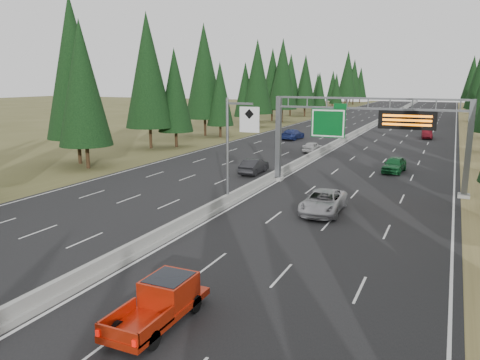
# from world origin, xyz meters

# --- Properties ---
(road) EXTENTS (32.00, 260.00, 0.08)m
(road) POSITION_xyz_m (0.00, 80.00, 0.04)
(road) COLOR black
(road) RESTS_ON ground
(shoulder_right) EXTENTS (3.60, 260.00, 0.06)m
(shoulder_right) POSITION_xyz_m (17.80, 80.00, 0.03)
(shoulder_right) COLOR olive
(shoulder_right) RESTS_ON ground
(shoulder_left) EXTENTS (3.60, 260.00, 0.06)m
(shoulder_left) POSITION_xyz_m (-17.80, 80.00, 0.03)
(shoulder_left) COLOR #4B4A23
(shoulder_left) RESTS_ON ground
(median_barrier) EXTENTS (0.70, 260.00, 0.85)m
(median_barrier) POSITION_xyz_m (0.00, 80.00, 0.41)
(median_barrier) COLOR gray
(median_barrier) RESTS_ON road
(sign_gantry) EXTENTS (16.75, 0.98, 7.80)m
(sign_gantry) POSITION_xyz_m (8.92, 34.88, 5.27)
(sign_gantry) COLOR slate
(sign_gantry) RESTS_ON road
(hov_sign_pole) EXTENTS (2.80, 0.50, 8.00)m
(hov_sign_pole) POSITION_xyz_m (0.58, 24.97, 4.72)
(hov_sign_pole) COLOR slate
(hov_sign_pole) RESTS_ON road
(tree_row_left) EXTENTS (11.85, 241.09, 18.89)m
(tree_row_left) POSITION_xyz_m (-21.94, 69.03, 9.40)
(tree_row_left) COLOR black
(tree_row_left) RESTS_ON ground
(silver_minivan) EXTENTS (2.75, 5.71, 1.57)m
(silver_minivan) POSITION_xyz_m (7.02, 26.09, 0.86)
(silver_minivan) COLOR #A6A6AA
(silver_minivan) RESTS_ON road
(red_pickup) EXTENTS (1.80, 5.04, 1.64)m
(red_pickup) POSITION_xyz_m (5.22, 8.57, 0.99)
(red_pickup) COLOR black
(red_pickup) RESTS_ON road
(car_ahead_green) EXTENTS (2.25, 4.77, 1.58)m
(car_ahead_green) POSITION_xyz_m (9.82, 43.67, 0.87)
(car_ahead_green) COLOR #135527
(car_ahead_green) RESTS_ON road
(car_ahead_dkred) EXTENTS (1.95, 4.49, 1.44)m
(car_ahead_dkred) POSITION_xyz_m (11.22, 74.78, 0.80)
(car_ahead_dkred) COLOR #600D16
(car_ahead_dkred) RESTS_ON road
(car_ahead_dkgrey) EXTENTS (2.64, 5.71, 1.62)m
(car_ahead_dkgrey) POSITION_xyz_m (8.95, 97.64, 0.89)
(car_ahead_dkgrey) COLOR black
(car_ahead_dkgrey) RESTS_ON road
(car_ahead_white) EXTENTS (2.58, 4.97, 1.34)m
(car_ahead_white) POSITION_xyz_m (9.54, 110.42, 0.75)
(car_ahead_white) COLOR white
(car_ahead_white) RESTS_ON road
(car_ahead_far) EXTENTS (1.81, 4.36, 1.47)m
(car_ahead_far) POSITION_xyz_m (6.94, 112.64, 0.82)
(car_ahead_far) COLOR black
(car_ahead_far) RESTS_ON road
(car_onc_near) EXTENTS (1.69, 4.60, 1.50)m
(car_onc_near) POSITION_xyz_m (-2.93, 37.03, 0.83)
(car_onc_near) COLOR black
(car_onc_near) RESTS_ON road
(car_onc_blue) EXTENTS (2.63, 5.75, 1.63)m
(car_onc_blue) POSITION_xyz_m (-8.04, 64.98, 0.89)
(car_onc_blue) COLOR navy
(car_onc_blue) RESTS_ON road
(car_onc_white) EXTENTS (1.93, 4.18, 1.39)m
(car_onc_white) POSITION_xyz_m (-1.50, 53.25, 0.77)
(car_onc_white) COLOR #B5B5B5
(car_onc_white) RESTS_ON road
(car_onc_far) EXTENTS (2.26, 4.85, 1.34)m
(car_onc_far) POSITION_xyz_m (-13.10, 114.94, 0.75)
(car_onc_far) COLOR black
(car_onc_far) RESTS_ON road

